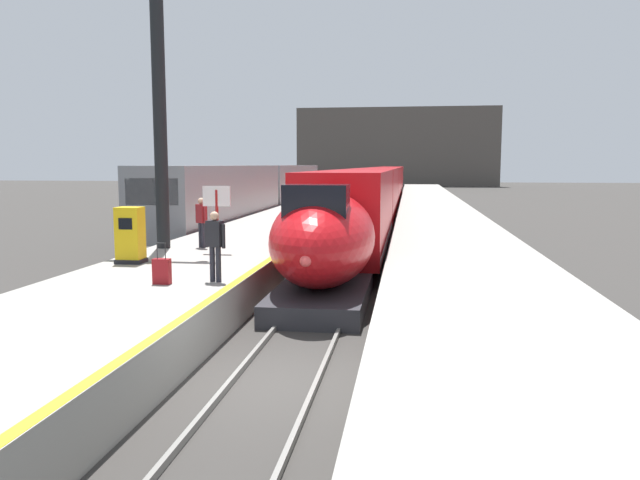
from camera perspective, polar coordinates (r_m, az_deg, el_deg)
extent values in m
plane|color=#33302D|center=(11.31, -4.10, -12.91)|extent=(260.00, 260.00, 0.00)
cube|color=gray|center=(35.86, -2.04, 1.64)|extent=(4.80, 110.00, 1.05)
cube|color=gray|center=(35.34, 11.00, 1.44)|extent=(4.80, 110.00, 1.05)
cube|color=yellow|center=(35.48, 1.59, 2.44)|extent=(0.20, 107.80, 0.01)
cube|color=slate|center=(38.20, 3.58, 1.26)|extent=(0.08, 110.00, 0.12)
cube|color=slate|center=(38.11, 5.82, 1.22)|extent=(0.08, 110.00, 0.12)
cube|color=slate|center=(39.67, -8.17, 1.41)|extent=(0.08, 110.00, 0.12)
cube|color=slate|center=(39.28, -6.07, 1.39)|extent=(0.08, 110.00, 0.12)
ellipsoid|color=#B20F14|center=(16.97, 0.37, 0.15)|extent=(2.78, 6.28, 2.56)
cube|color=#28282D|center=(16.92, 0.22, -5.21)|extent=(2.46, 5.33, 0.55)
cube|color=black|center=(15.48, -0.34, 3.47)|extent=(1.59, 1.00, 0.90)
sphere|color=#F24C4C|center=(14.00, -1.33, -1.92)|extent=(0.28, 0.28, 0.28)
cube|color=#B20F14|center=(25.74, 3.06, 3.01)|extent=(2.90, 14.00, 3.05)
cube|color=black|center=(25.88, -0.07, 4.26)|extent=(0.04, 11.90, 0.80)
cube|color=black|center=(25.62, 6.24, 4.19)|extent=(0.04, 11.90, 0.80)
cube|color=silver|center=(25.86, 3.04, 0.19)|extent=(2.92, 13.30, 0.24)
cube|color=black|center=(21.52, 1.96, -2.57)|extent=(2.03, 2.20, 0.56)
cube|color=black|center=(30.36, 3.80, 0.20)|extent=(2.03, 2.20, 0.56)
cube|color=#B20F14|center=(42.28, 5.08, 4.53)|extent=(2.90, 18.00, 3.05)
cube|color=black|center=(42.36, 3.17, 5.30)|extent=(0.04, 15.84, 0.80)
cube|color=black|center=(42.21, 7.02, 5.25)|extent=(0.04, 15.84, 0.80)
cube|color=black|center=(36.31, 4.53, 1.30)|extent=(2.03, 2.20, 0.56)
cube|color=black|center=(48.49, 5.46, 2.71)|extent=(2.03, 2.20, 0.56)
cube|color=#B20F14|center=(60.85, 6.04, 5.25)|extent=(2.90, 18.00, 3.05)
cube|color=black|center=(60.91, 4.71, 5.78)|extent=(0.04, 15.84, 0.80)
cube|color=black|center=(60.80, 7.40, 5.75)|extent=(0.04, 15.84, 0.80)
cube|color=black|center=(54.82, 5.78, 3.19)|extent=(2.03, 2.20, 0.56)
cube|color=black|center=(67.03, 6.22, 3.86)|extent=(2.03, 2.20, 0.56)
cube|color=#B20F14|center=(79.43, 6.56, 5.63)|extent=(2.90, 18.00, 3.05)
cube|color=black|center=(79.48, 5.53, 6.04)|extent=(0.04, 15.84, 0.80)
cube|color=black|center=(79.39, 7.59, 6.01)|extent=(0.04, 15.84, 0.80)
cube|color=black|center=(73.38, 6.40, 4.13)|extent=(2.03, 2.20, 0.56)
cube|color=black|center=(85.60, 6.66, 4.52)|extent=(2.03, 2.20, 0.56)
cube|color=gray|center=(34.62, -9.32, 4.06)|extent=(2.85, 18.00, 3.30)
cube|color=black|center=(26.20, -15.24, 4.32)|extent=(2.28, 0.08, 1.10)
cube|color=black|center=(35.05, -11.52, 4.87)|extent=(0.04, 15.30, 0.90)
cube|color=black|center=(34.21, -7.10, 4.90)|extent=(0.04, 15.30, 0.90)
cube|color=black|center=(29.36, -12.61, -0.22)|extent=(2.00, 2.00, 0.52)
cube|color=black|center=(40.27, -6.81, 1.80)|extent=(2.00, 2.00, 0.52)
cube|color=gray|center=(52.65, -3.22, 5.10)|extent=(2.85, 18.00, 3.30)
cylinder|color=black|center=(21.52, -14.62, 12.84)|extent=(0.44, 0.44, 10.16)
cylinder|color=#23232D|center=(15.06, -9.89, -2.18)|extent=(0.13, 0.13, 0.85)
cylinder|color=#23232D|center=(14.97, -9.35, -2.23)|extent=(0.13, 0.13, 0.85)
cube|color=black|center=(14.92, -9.68, 0.58)|extent=(0.43, 0.31, 0.62)
cylinder|color=black|center=(15.06, -10.43, 0.43)|extent=(0.09, 0.09, 0.58)
cylinder|color=black|center=(14.80, -8.90, 0.35)|extent=(0.09, 0.09, 0.58)
sphere|color=tan|center=(14.88, -9.71, 2.19)|extent=(0.22, 0.22, 0.22)
cylinder|color=#23232D|center=(21.18, -10.71, 0.42)|extent=(0.13, 0.13, 0.85)
cylinder|color=#23232D|center=(21.33, -10.96, 0.46)|extent=(0.13, 0.13, 0.85)
cube|color=maroon|center=(21.19, -10.88, 2.41)|extent=(0.43, 0.41, 0.62)
cylinder|color=maroon|center=(20.99, -10.53, 2.24)|extent=(0.09, 0.09, 0.58)
cylinder|color=maroon|center=(21.39, -11.22, 2.31)|extent=(0.09, 0.09, 0.58)
sphere|color=tan|center=(21.16, -10.91, 3.55)|extent=(0.22, 0.22, 0.22)
cube|color=maroon|center=(15.00, -14.37, -2.82)|extent=(0.40, 0.22, 0.60)
cylinder|color=#262628|center=(14.97, -14.78, -1.00)|extent=(0.02, 0.02, 0.36)
cylinder|color=#262628|center=(14.89, -14.07, -1.01)|extent=(0.02, 0.02, 0.36)
cube|color=#262628|center=(14.91, -14.45, -0.28)|extent=(0.22, 0.03, 0.02)
cube|color=yellow|center=(18.40, -17.09, 0.44)|extent=(0.70, 0.56, 1.60)
cube|color=black|center=(18.11, -17.51, 1.43)|extent=(0.40, 0.02, 0.32)
cube|color=black|center=(18.50, -17.01, -1.84)|extent=(0.76, 0.62, 0.12)
cylinder|color=maroon|center=(19.97, -9.47, 1.71)|extent=(0.10, 0.10, 2.00)
cube|color=white|center=(19.91, -9.51, 4.01)|extent=(0.90, 0.06, 0.64)
cube|color=#4C4742|center=(112.46, 7.09, 8.51)|extent=(36.00, 2.00, 14.00)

